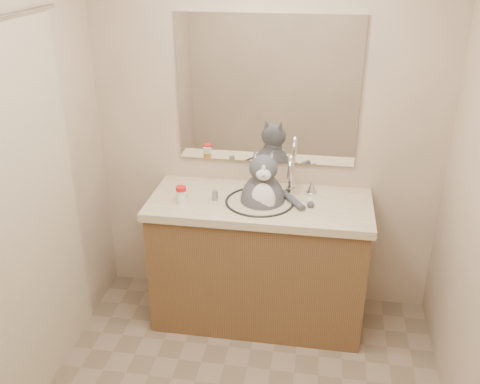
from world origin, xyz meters
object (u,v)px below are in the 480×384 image
(pill_bottle_redcap, at_px, (181,195))
(grey_canister, at_px, (215,195))
(cat, at_px, (263,198))

(pill_bottle_redcap, height_order, grey_canister, pill_bottle_redcap)
(grey_canister, bearing_deg, cat, 6.81)
(pill_bottle_redcap, distance_m, grey_canister, 0.20)
(cat, height_order, pill_bottle_redcap, cat)
(cat, bearing_deg, pill_bottle_redcap, -174.92)
(pill_bottle_redcap, xyz_separation_m, grey_canister, (0.19, 0.07, -0.02))
(pill_bottle_redcap, relative_size, grey_canister, 1.77)
(cat, distance_m, grey_canister, 0.29)
(pill_bottle_redcap, bearing_deg, grey_canister, 21.75)
(cat, distance_m, pill_bottle_redcap, 0.49)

